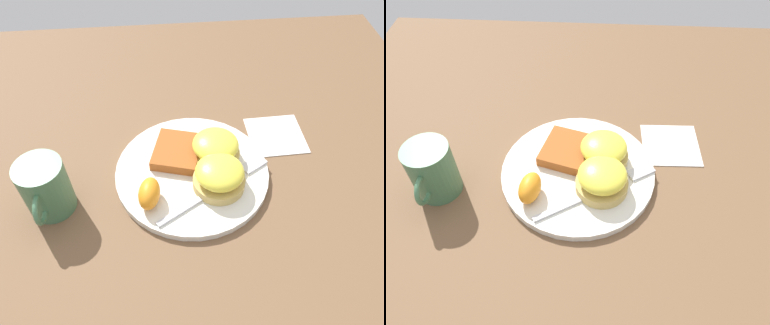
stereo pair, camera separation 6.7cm
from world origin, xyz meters
TOP-DOWN VIEW (x-y plane):
  - ground_plane at (0.00, 0.00)m, footprint 1.10×1.10m
  - plate at (0.00, 0.00)m, footprint 0.28×0.28m
  - sandwich_benedict_left at (0.04, 0.04)m, footprint 0.09×0.09m
  - sandwich_benedict_right at (-0.02, 0.04)m, footprint 0.09×0.09m
  - hashbrown_patty at (-0.04, -0.02)m, footprint 0.11×0.11m
  - orange_wedge at (0.06, -0.08)m, footprint 0.07×0.05m
  - fork at (0.04, 0.05)m, footprint 0.14×0.21m
  - cup at (0.05, -0.24)m, footprint 0.11×0.08m
  - napkin at (-0.09, 0.18)m, footprint 0.11×0.11m

SIDE VIEW (x-z plane):
  - ground_plane at x=0.00m, z-range 0.00..0.00m
  - napkin at x=-0.09m, z-range 0.00..0.00m
  - plate at x=0.00m, z-range 0.00..0.01m
  - fork at x=0.04m, z-range 0.01..0.02m
  - hashbrown_patty at x=-0.04m, z-range 0.01..0.03m
  - orange_wedge at x=0.06m, z-range 0.01..0.06m
  - sandwich_benedict_left at x=0.04m, z-range 0.01..0.07m
  - sandwich_benedict_right at x=-0.02m, z-range 0.01..0.07m
  - cup at x=0.05m, z-range 0.00..0.10m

